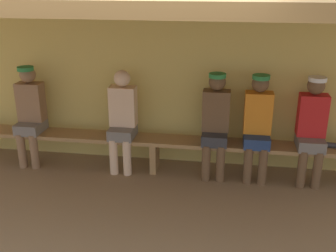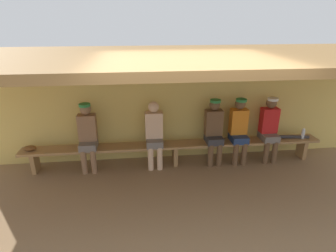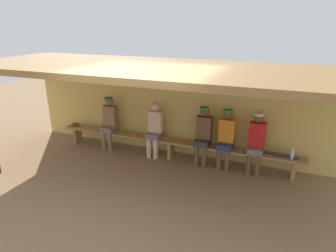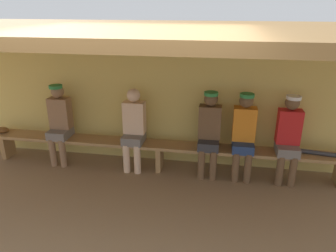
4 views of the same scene
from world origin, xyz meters
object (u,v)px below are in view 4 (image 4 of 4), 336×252
at_px(player_near_post, 209,130).
at_px(player_rightmost, 289,135).
at_px(player_leftmost, 59,121).
at_px(player_in_blue, 134,126).
at_px(player_in_white, 244,132).
at_px(bench, 159,148).
at_px(baseball_bat, 320,153).
at_px(baseball_glove_tan, 2,130).

relative_size(player_near_post, player_rightmost, 1.00).
relative_size(player_leftmost, player_in_blue, 1.01).
distance_m(player_near_post, player_leftmost, 2.48).
xyz_separation_m(player_rightmost, player_in_white, (-0.65, 0.00, 0.00)).
relative_size(bench, player_near_post, 4.46).
height_order(player_near_post, baseball_bat, player_near_post).
height_order(player_near_post, player_leftmost, same).
bearing_deg(baseball_bat, baseball_glove_tan, -172.00).
bearing_deg(player_near_post, player_in_blue, -179.98).
relative_size(bench, baseball_bat, 7.49).
height_order(player_rightmost, player_in_white, same).
bearing_deg(player_rightmost, player_in_white, 180.00).
relative_size(player_rightmost, player_in_white, 1.00).
bearing_deg(baseball_glove_tan, baseball_bat, 8.96).
height_order(player_in_blue, baseball_glove_tan, player_in_blue).
height_order(bench, player_near_post, player_near_post).
bearing_deg(player_near_post, baseball_bat, -0.12).
distance_m(player_near_post, player_in_white, 0.52).
xyz_separation_m(player_leftmost, baseball_glove_tan, (-1.10, 0.00, -0.24)).
bearing_deg(baseball_glove_tan, player_in_white, 9.00).
xyz_separation_m(player_in_blue, baseball_glove_tan, (-2.38, 0.00, -0.22)).
relative_size(player_near_post, player_leftmost, 1.00).
xyz_separation_m(bench, player_rightmost, (1.95, 0.00, 0.36)).
bearing_deg(baseball_bat, player_rightmost, -172.38).
bearing_deg(player_in_blue, player_leftmost, 179.98).
bearing_deg(player_in_blue, player_in_white, 0.02).
distance_m(player_near_post, baseball_bat, 1.66).
xyz_separation_m(player_leftmost, player_in_blue, (1.28, -0.00, -0.02)).
height_order(player_near_post, player_rightmost, same).
bearing_deg(baseball_glove_tan, player_leftmost, 8.99).
bearing_deg(player_in_white, bench, -179.84).
height_order(player_rightmost, baseball_glove_tan, player_rightmost).
relative_size(player_leftmost, player_in_white, 1.00).
relative_size(bench, player_in_blue, 4.49).
height_order(bench, baseball_bat, baseball_bat).
bearing_deg(bench, baseball_glove_tan, 179.92).
bearing_deg(bench, player_in_white, 0.16).
xyz_separation_m(player_leftmost, baseball_bat, (4.12, -0.00, -0.25)).
bearing_deg(baseball_bat, player_in_white, -172.13).
bearing_deg(player_rightmost, player_in_blue, -179.99).
relative_size(player_rightmost, baseball_glove_tan, 5.60).
relative_size(bench, player_in_white, 4.46).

